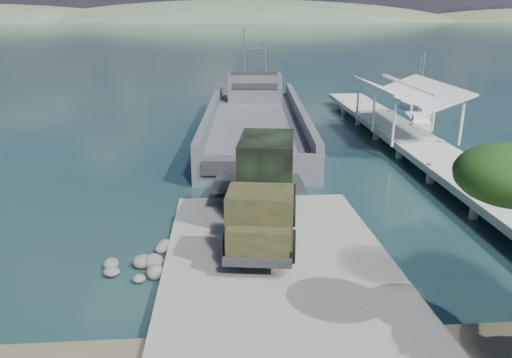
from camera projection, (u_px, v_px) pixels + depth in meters
The scene contains 10 objects.
ground at pixel (276, 260), 22.97m from camera, with size 1400.00×1400.00×0.00m, color #18343A.
boat_ramp at pixel (279, 265), 21.95m from camera, with size 10.00×18.00×0.50m, color gray.
shoreline_rocks at pixel (142, 259), 23.02m from camera, with size 3.20×5.60×0.90m, color #565654, non-canonical shape.
distant_headlands at pixel (265, 21), 555.59m from camera, with size 1000.00×240.00×48.00m, color #3F5B39, non-canonical shape.
pier at pixel (408, 130), 41.09m from camera, with size 6.40×44.00×6.10m.
landing_craft at pixel (256, 127), 45.54m from camera, with size 10.31×34.00×9.98m.
military_truck at pixel (265, 189), 24.30m from camera, with size 4.19×9.61×4.31m.
soldier at pixel (232, 242), 21.29m from camera, with size 0.74×0.49×2.03m, color black.
sailboat_near at pixel (418, 121), 49.97m from camera, with size 2.97×6.25×7.33m.
sailboat_far at pixel (417, 107), 57.48m from camera, with size 2.22×5.36×6.33m.
Camera 1 is at (-2.43, -20.45, 10.87)m, focal length 35.00 mm.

